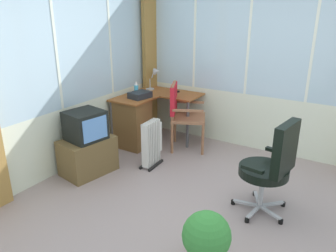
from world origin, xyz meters
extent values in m
cube|color=gray|center=(0.00, 0.00, -0.03)|extent=(4.82, 5.20, 0.06)
cube|color=silver|center=(0.00, 2.13, 0.41)|extent=(3.82, 0.06, 0.81)
cube|color=silver|center=(0.00, 2.13, 1.60)|extent=(3.74, 0.06, 1.58)
cube|color=white|center=(0.00, 2.13, 1.60)|extent=(0.04, 0.07, 1.58)
cube|color=white|center=(0.95, 2.13, 1.60)|extent=(0.04, 0.07, 1.58)
cube|color=silver|center=(1.94, 0.00, 0.41)|extent=(0.06, 4.20, 0.81)
cube|color=silver|center=(1.94, 0.00, 1.60)|extent=(0.06, 4.12, 1.58)
cube|color=white|center=(1.94, -0.42, 1.60)|extent=(0.07, 0.04, 1.58)
cube|color=white|center=(1.94, 0.42, 1.60)|extent=(0.07, 0.04, 1.58)
cube|color=white|center=(1.94, 1.26, 1.60)|extent=(0.07, 0.04, 1.58)
cube|color=#A47A3C|center=(1.81, 2.00, 1.24)|extent=(0.33, 0.11, 2.47)
cube|color=brown|center=(1.34, 1.82, 0.73)|extent=(1.11, 0.52, 0.02)
cube|color=brown|center=(1.63, 1.30, 0.73)|extent=(0.52, 0.52, 0.02)
cube|color=brown|center=(1.01, 1.82, 0.35)|extent=(0.40, 0.48, 0.71)
cylinder|color=#4C4C51|center=(1.41, 1.08, 0.36)|extent=(0.04, 0.04, 0.72)
cylinder|color=#4C4C51|center=(0.82, 2.04, 0.36)|extent=(0.04, 0.04, 0.72)
cylinder|color=#B2B7BC|center=(1.63, 1.90, 0.75)|extent=(0.13, 0.13, 0.02)
cylinder|color=#B2B7BC|center=(1.63, 1.90, 0.84)|extent=(0.02, 0.02, 0.16)
cylinder|color=#B2B7BC|center=(1.68, 1.87, 1.00)|extent=(0.03, 0.08, 0.15)
cone|color=#B2B7BC|center=(1.73, 1.83, 1.03)|extent=(0.13, 0.12, 0.12)
cube|color=black|center=(1.71, 1.48, 0.76)|extent=(0.05, 0.15, 0.02)
cylinder|color=#45ADD7|center=(1.22, 1.87, 0.82)|extent=(0.06, 0.06, 0.16)
cone|color=white|center=(1.22, 1.87, 0.93)|extent=(0.06, 0.06, 0.06)
cube|color=#242A30|center=(1.13, 1.74, 0.79)|extent=(0.34, 0.28, 0.09)
cylinder|color=#915F40|center=(1.29, 0.77, 0.23)|extent=(0.04, 0.04, 0.45)
cylinder|color=#915F40|center=(1.69, 0.96, 0.23)|extent=(0.04, 0.04, 0.45)
cylinder|color=#915F40|center=(1.10, 1.17, 0.23)|extent=(0.04, 0.04, 0.45)
cylinder|color=#915F40|center=(1.50, 1.36, 0.23)|extent=(0.04, 0.04, 0.45)
cube|color=#915F40|center=(1.40, 1.06, 0.47)|extent=(0.64, 0.64, 0.04)
cube|color=#915F40|center=(1.30, 1.26, 0.74)|extent=(0.41, 0.22, 0.49)
cube|color=red|center=(1.30, 1.26, 0.76)|extent=(0.44, 0.25, 0.41)
cube|color=#915F40|center=(1.20, 0.97, 0.65)|extent=(0.22, 0.41, 0.03)
cube|color=#915F40|center=(1.60, 1.16, 0.65)|extent=(0.22, 0.41, 0.03)
cube|color=#B7B7BF|center=(0.23, -0.33, 0.04)|extent=(0.28, 0.08, 0.02)
cylinder|color=black|center=(0.09, -0.31, 0.02)|extent=(0.05, 0.05, 0.05)
cube|color=#B7B7BF|center=(0.31, -0.48, 0.04)|extent=(0.16, 0.27, 0.02)
cylinder|color=black|center=(0.24, -0.61, 0.02)|extent=(0.05, 0.05, 0.05)
cube|color=#B7B7BF|center=(0.47, -0.45, 0.04)|extent=(0.23, 0.22, 0.02)
cylinder|color=black|center=(0.57, -0.55, 0.02)|extent=(0.05, 0.05, 0.05)
cube|color=#B7B7BF|center=(0.49, -0.29, 0.04)|extent=(0.26, 0.16, 0.02)
cylinder|color=black|center=(0.62, -0.22, 0.02)|extent=(0.05, 0.05, 0.05)
cube|color=#B7B7BF|center=(0.34, -0.22, 0.04)|extent=(0.08, 0.28, 0.02)
cylinder|color=black|center=(0.32, -0.08, 0.02)|extent=(0.05, 0.05, 0.05)
cylinder|color=#B7B7BF|center=(0.37, -0.35, 0.24)|extent=(0.05, 0.05, 0.36)
cylinder|color=black|center=(0.37, -0.35, 0.46)|extent=(0.50, 0.50, 0.09)
cube|color=black|center=(0.34, -0.54, 0.76)|extent=(0.43, 0.15, 0.51)
cube|color=black|center=(0.63, -0.39, 0.59)|extent=(0.08, 0.22, 0.04)
cube|color=black|center=(0.10, -0.32, 0.59)|extent=(0.08, 0.22, 0.04)
cube|color=brown|center=(0.04, 1.78, 0.23)|extent=(0.71, 0.54, 0.46)
cube|color=black|center=(0.04, 1.78, 0.64)|extent=(0.48, 0.47, 0.36)
cube|color=#5F97E1|center=(0.01, 1.58, 0.64)|extent=(0.34, 0.07, 0.28)
cube|color=#262628|center=(0.18, 1.75, 0.50)|extent=(0.29, 0.26, 0.07)
cube|color=silver|center=(0.47, 1.19, 0.33)|extent=(0.03, 0.10, 0.59)
cube|color=silver|center=(0.52, 1.20, 0.33)|extent=(0.03, 0.10, 0.59)
cube|color=silver|center=(0.56, 1.20, 0.33)|extent=(0.03, 0.10, 0.59)
cube|color=silver|center=(0.60, 1.20, 0.33)|extent=(0.03, 0.10, 0.59)
cube|color=silver|center=(0.64, 1.20, 0.33)|extent=(0.03, 0.10, 0.59)
cube|color=silver|center=(0.68, 1.20, 0.33)|extent=(0.03, 0.10, 0.59)
cube|color=silver|center=(0.73, 1.21, 0.33)|extent=(0.03, 0.10, 0.59)
cube|color=silver|center=(0.77, 1.21, 0.33)|extent=(0.03, 0.10, 0.59)
cube|color=black|center=(0.62, 1.13, 0.01)|extent=(0.36, 0.05, 0.03)
cube|color=black|center=(0.62, 1.27, 0.01)|extent=(0.36, 0.05, 0.03)
cube|color=silver|center=(0.81, 1.21, 0.36)|extent=(0.05, 0.09, 0.42)
sphere|color=#358639|center=(-0.66, -0.22, 0.30)|extent=(0.40, 0.40, 0.40)
camera|label=1|loc=(-2.69, -1.11, 2.04)|focal=35.56mm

